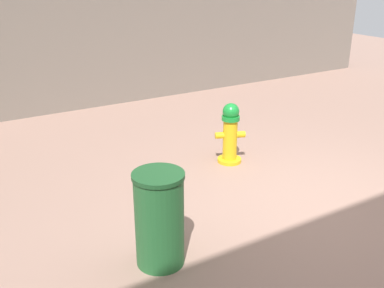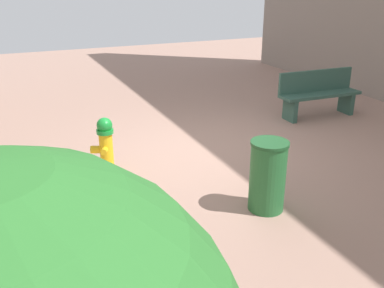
# 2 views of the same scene
# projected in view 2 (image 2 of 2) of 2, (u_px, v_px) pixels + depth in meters

# --- Properties ---
(ground_plane) EXTENTS (23.40, 23.40, 0.00)m
(ground_plane) POSITION_uv_depth(u_px,v_px,m) (204.00, 152.00, 7.19)
(ground_plane) COLOR #9E7A6B
(fire_hydrant) EXTENTS (0.40, 0.42, 0.86)m
(fire_hydrant) POSITION_uv_depth(u_px,v_px,m) (106.00, 145.00, 6.30)
(fire_hydrant) COLOR gold
(fire_hydrant) RESTS_ON ground_plane
(bench_near) EXTENTS (1.78, 0.51, 0.95)m
(bench_near) POSITION_uv_depth(u_px,v_px,m) (318.00, 93.00, 8.84)
(bench_near) COLOR #33594C
(bench_near) RESTS_ON ground_plane
(trash_bin) EXTENTS (0.47, 0.47, 0.91)m
(trash_bin) POSITION_uv_depth(u_px,v_px,m) (268.00, 176.00, 5.27)
(trash_bin) COLOR #266633
(trash_bin) RESTS_ON ground_plane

